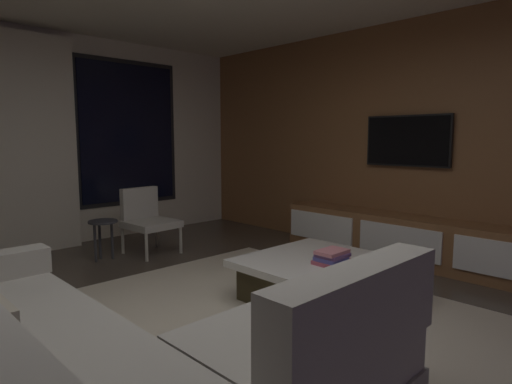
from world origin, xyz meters
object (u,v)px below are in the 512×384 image
object	(u,v)px
coffee_table	(320,280)
sectional_couch	(106,365)
media_console	(412,241)
book_stack_on_coffee_table	(332,257)
side_stool	(103,228)
accent_chair_near_window	(147,217)
mounted_tv	(407,141)

from	to	relation	value
coffee_table	sectional_couch	bearing A→B (deg)	-172.98
sectional_couch	media_console	distance (m)	3.64
coffee_table	book_stack_on_coffee_table	xyz separation A→B (m)	(-0.03, -0.14, 0.23)
media_console	side_stool	bearing A→B (deg)	133.38
accent_chair_near_window	media_console	distance (m)	3.08
side_stool	mounted_tv	xyz separation A→B (m)	(2.55, -2.31, 0.98)
book_stack_on_coffee_table	side_stool	world-z (taller)	book_stack_on_coffee_table
sectional_couch	mounted_tv	distance (m)	3.98
side_stool	media_console	distance (m)	3.45
accent_chair_near_window	side_stool	xyz separation A→B (m)	(-0.54, 0.03, -0.06)
accent_chair_near_window	side_stool	world-z (taller)	accent_chair_near_window
sectional_couch	side_stool	size ratio (longest dim) A/B	5.43
side_stool	mounted_tv	world-z (taller)	mounted_tv
book_stack_on_coffee_table	mounted_tv	world-z (taller)	mounted_tv
media_console	mounted_tv	xyz separation A→B (m)	(0.18, 0.20, 1.10)
mounted_tv	accent_chair_near_window	bearing A→B (deg)	131.41
coffee_table	media_console	bearing A→B (deg)	-0.95
mounted_tv	sectional_couch	bearing A→B (deg)	-173.73
sectional_couch	side_stool	distance (m)	3.01
book_stack_on_coffee_table	accent_chair_near_window	world-z (taller)	accent_chair_near_window
side_stool	mounted_tv	distance (m)	3.58
coffee_table	accent_chair_near_window	size ratio (longest dim) A/B	1.49
sectional_couch	coffee_table	distance (m)	2.03
book_stack_on_coffee_table	coffee_table	bearing A→B (deg)	79.13
coffee_table	media_console	size ratio (longest dim) A/B	0.37
accent_chair_near_window	mounted_tv	world-z (taller)	mounted_tv
side_stool	book_stack_on_coffee_table	bearing A→B (deg)	-74.53
book_stack_on_coffee_table	mounted_tv	distance (m)	2.07
coffee_table	accent_chair_near_window	distance (m)	2.47
sectional_couch	accent_chair_near_window	bearing A→B (deg)	56.25
coffee_table	accent_chair_near_window	world-z (taller)	accent_chair_near_window
sectional_couch	book_stack_on_coffee_table	bearing A→B (deg)	3.12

